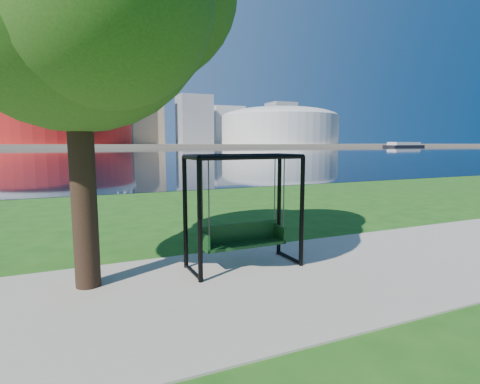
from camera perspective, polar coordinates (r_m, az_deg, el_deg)
ground at (r=6.88m, az=1.86°, el=-12.29°), size 900.00×900.00×0.00m
path at (r=6.45m, az=3.84°, el=-13.51°), size 120.00×4.00×0.03m
river at (r=107.90m, az=-22.43°, el=5.60°), size 900.00×180.00×0.02m
far_bank at (r=311.85m, az=-23.46°, el=6.54°), size 900.00×228.00×2.00m
stadium at (r=241.24m, az=-25.87°, el=9.49°), size 83.00×83.00×32.00m
arena at (r=277.81m, az=6.05°, el=10.14°), size 84.00×84.00×26.56m
skyline at (r=326.96m, az=-24.57°, el=12.62°), size 392.00×66.00×96.50m
swing at (r=6.92m, az=0.52°, el=-3.35°), size 2.10×0.95×2.13m
barge at (r=273.54m, az=23.73°, el=6.59°), size 34.11×13.78×3.32m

